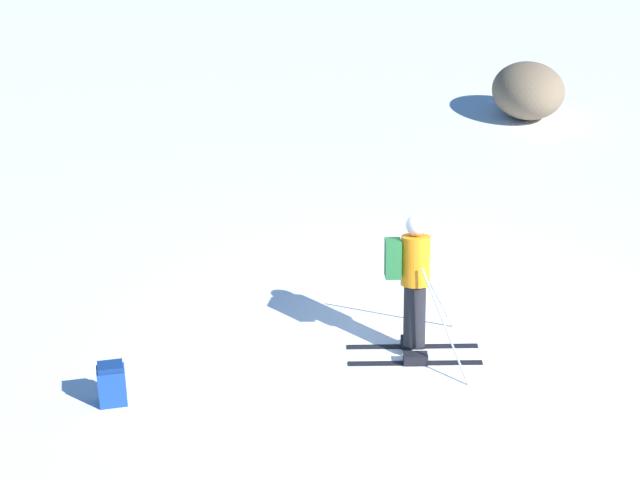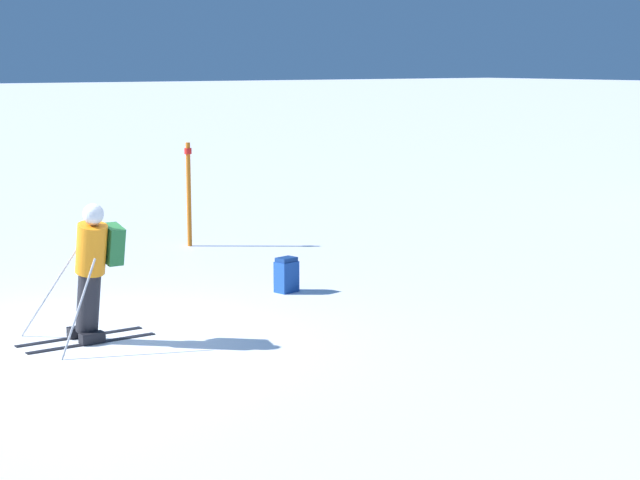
# 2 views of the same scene
# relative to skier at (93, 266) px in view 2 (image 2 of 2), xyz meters

# --- Properties ---
(ground_plane) EXTENTS (300.00, 300.00, 0.00)m
(ground_plane) POSITION_rel_skier_xyz_m (-0.03, -0.03, -0.92)
(ground_plane) COLOR white
(skier) EXTENTS (1.29, 1.57, 1.69)m
(skier) POSITION_rel_skier_xyz_m (0.00, 0.00, 0.00)
(skier) COLOR black
(skier) RESTS_ON ground
(spare_backpack) EXTENTS (0.27, 0.34, 0.50)m
(spare_backpack) POSITION_rel_skier_xyz_m (-1.10, 3.36, -0.67)
(spare_backpack) COLOR #194293
(spare_backpack) RESTS_ON ground
(trail_marker) EXTENTS (0.13, 0.13, 1.84)m
(trail_marker) POSITION_rel_skier_xyz_m (-5.30, 4.05, 0.09)
(trail_marker) COLOR orange
(trail_marker) RESTS_ON ground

